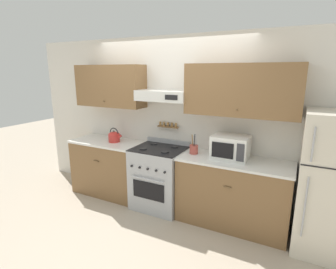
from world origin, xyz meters
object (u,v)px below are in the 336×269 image
object	(u,v)px
refrigerator	(336,185)
microwave	(230,147)
tea_kettle	(114,136)
stove_range	(159,177)
utensil_crock	(194,149)

from	to	relation	value
refrigerator	microwave	xyz separation A→B (m)	(-1.20, 0.08, 0.26)
refrigerator	tea_kettle	distance (m)	3.10
refrigerator	microwave	bearing A→B (deg)	176.20
stove_range	refrigerator	bearing A→B (deg)	-0.48
refrigerator	tea_kettle	size ratio (longest dim) A/B	6.76
tea_kettle	microwave	distance (m)	1.89
utensil_crock	stove_range	bearing A→B (deg)	-175.34
microwave	utensil_crock	size ratio (longest dim) A/B	1.66
tea_kettle	utensil_crock	bearing A→B (deg)	0.00
stove_range	refrigerator	xyz separation A→B (m)	(2.24, -0.02, 0.34)
utensil_crock	tea_kettle	bearing A→B (deg)	-180.00
stove_range	tea_kettle	distance (m)	1.01
refrigerator	tea_kettle	xyz separation A→B (m)	(-3.09, 0.06, 0.19)
tea_kettle	utensil_crock	world-z (taller)	utensil_crock
stove_range	utensil_crock	bearing A→B (deg)	4.66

